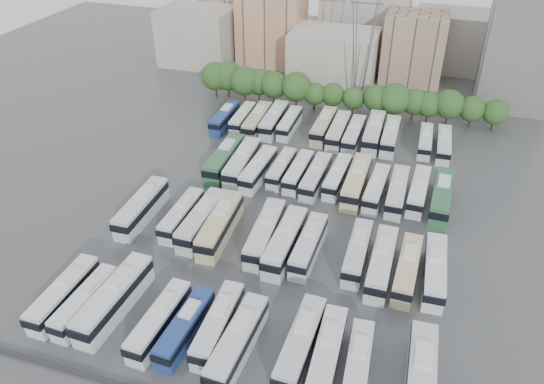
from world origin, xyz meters
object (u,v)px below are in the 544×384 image
(bus_r3_s0, at_px, (225,117))
(bus_r2_s11, at_px, (397,192))
(bus_r1_s2, at_px, (182,215))
(bus_r1_s4, at_px, (220,225))
(apartment_tower, at_px, (522,46))
(bus_r3_s6, at_px, (324,126))
(bus_r0_s11, at_px, (358,367))
(bus_r1_s12, at_px, (407,269))
(bus_r2_s6, at_px, (298,172))
(bus_r3_s1, at_px, (243,118))
(bus_r0_s9, at_px, (301,344))
(bus_r1_s13, at_px, (435,270))
(bus_r3_s13, at_px, (444,144))
(bus_r3_s2, at_px, (257,120))
(bus_r2_s5, at_px, (281,168))
(bus_r3_s12, at_px, (425,141))
(bus_r0_s4, at_px, (160,321))
(bus_r1_s10, at_px, (358,252))
(bus_r1_s8, at_px, (309,245))
(bus_r2_s7, at_px, (316,176))
(bus_r0_s5, at_px, (185,327))
(bus_r0_s7, at_px, (238,342))
(bus_r3_s3, at_px, (274,120))
(bus_r0_s6, at_px, (218,324))
(bus_r0_s10, at_px, (327,355))
(bus_r3_s9, at_px, (374,132))
(bus_r1_s11, at_px, (382,263))
(bus_r0_s0, at_px, (64,294))
(bus_r1_s0, at_px, (142,207))
(bus_r3_s10, at_px, (390,136))
(bus_r0_s2, at_px, (114,298))
(bus_r3_s7, at_px, (338,131))
(bus_r2_s10, at_px, (376,188))
(bus_r2_s9, at_px, (356,181))
(bus_r2_s3, at_px, (242,162))
(bus_r2_s2, at_px, (225,158))
(bus_r3_s8, at_px, (354,134))
(bus_r2_s12, at_px, (419,191))

(bus_r3_s0, bearing_deg, bus_r2_s11, -26.60)
(bus_r1_s2, distance_m, bus_r1_s4, 6.66)
(apartment_tower, bearing_deg, bus_r3_s6, -142.37)
(bus_r0_s11, bearing_deg, bus_r1_s12, 75.60)
(bus_r2_s6, relative_size, bus_r3_s1, 1.02)
(bus_r0_s9, xyz_separation_m, bus_r3_s1, (-26.37, 53.05, -0.24))
(bus_r1_s13, distance_m, bus_r2_s11, 18.79)
(bus_r3_s13, bearing_deg, bus_r3_s6, 177.15)
(bus_r1_s13, bearing_deg, bus_r3_s2, 133.89)
(bus_r2_s5, xyz_separation_m, bus_r3_s12, (22.80, 17.69, 0.00))
(bus_r0_s4, height_order, bus_r1_s10, bus_r1_s10)
(bus_r1_s8, xyz_separation_m, bus_r2_s7, (-3.36, 17.98, 0.00))
(bus_r0_s5, xyz_separation_m, bus_r0_s7, (6.56, -0.38, 0.24))
(bus_r2_s6, relative_size, bus_r3_s3, 0.88)
(bus_r0_s6, bearing_deg, bus_r0_s10, -3.90)
(bus_r0_s9, relative_size, bus_r0_s11, 1.10)
(bus_r0_s7, bearing_deg, bus_r3_s9, 85.87)
(bus_r1_s11, xyz_separation_m, bus_r2_s6, (-16.62, 19.59, -0.24))
(bus_r1_s10, relative_size, bus_r1_s12, 0.98)
(bus_r0_s0, distance_m, bus_r0_s6, 19.97)
(bus_r1_s10, bearing_deg, bus_r0_s10, -91.14)
(bus_r0_s9, bearing_deg, bus_r1_s0, 150.44)
(bus_r1_s8, bearing_deg, bus_r0_s11, -60.17)
(bus_r0_s11, bearing_deg, bus_r3_s10, 90.45)
(bus_r0_s2, height_order, bus_r3_s7, bus_r0_s2)
(bus_r0_s11, bearing_deg, bus_r2_s7, 107.22)
(bus_r1_s8, bearing_deg, bus_r2_s5, 117.92)
(bus_r3_s2, bearing_deg, bus_r0_s2, -92.27)
(bus_r2_s6, distance_m, bus_r2_s10, 13.39)
(bus_r3_s10, xyz_separation_m, bus_r3_s12, (6.46, 0.28, -0.25))
(bus_r0_s10, height_order, bus_r2_s9, bus_r2_s9)
(bus_r3_s3, bearing_deg, bus_r1_s4, -86.29)
(bus_r0_s7, relative_size, bus_r0_s10, 1.04)
(bus_r3_s9, bearing_deg, bus_r0_s6, -101.47)
(bus_r2_s3, bearing_deg, bus_r1_s10, -39.48)
(bus_r1_s12, bearing_deg, bus_r2_s5, 140.88)
(bus_r0_s11, bearing_deg, bus_r3_s13, 80.23)
(bus_r0_s0, height_order, bus_r1_s10, bus_r0_s0)
(bus_r3_s9, bearing_deg, bus_r2_s5, -127.80)
(bus_r3_s1, bearing_deg, bus_r0_s6, -74.24)
(bus_r2_s2, height_order, bus_r3_s8, bus_r2_s2)
(apartment_tower, xyz_separation_m, bus_r1_s11, (-19.08, -65.06, -11.03))
(bus_r0_s10, xyz_separation_m, bus_r3_s12, (6.60, 54.52, -0.21))
(bus_r1_s11, bearing_deg, bus_r0_s2, -150.90)
(bus_r0_s7, xyz_separation_m, bus_r3_s10, (9.94, 55.52, -0.02))
(bus_r0_s0, xyz_separation_m, bus_r3_s2, (6.73, 53.46, 0.12))
(bus_r2_s12, bearing_deg, bus_r2_s2, -177.57)
(bus_r2_s7, bearing_deg, bus_r1_s13, -40.12)
(bus_r0_s5, xyz_separation_m, bus_r1_s13, (26.64, 18.31, 0.21))
(bus_r0_s11, xyz_separation_m, bus_r3_s2, (-29.47, 53.39, 0.22))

